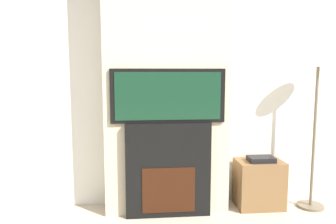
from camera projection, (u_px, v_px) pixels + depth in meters
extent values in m
cube|color=silver|center=(165.00, 77.00, 3.41)|extent=(6.00, 0.06, 2.70)
cube|color=beige|center=(166.00, 77.00, 3.22)|extent=(1.22, 0.32, 2.70)
cube|color=black|center=(168.00, 169.00, 3.17)|extent=(0.82, 0.14, 0.92)
cube|color=#33160A|center=(169.00, 190.00, 3.12)|extent=(0.51, 0.01, 0.44)
cube|color=black|center=(168.00, 96.00, 3.08)|extent=(1.08, 0.06, 0.51)
cube|color=#143823|center=(168.00, 96.00, 3.05)|extent=(1.00, 0.01, 0.45)
cylinder|color=#726651|center=(310.00, 206.00, 3.41)|extent=(0.27, 0.27, 0.03)
cylinder|color=#726651|center=(314.00, 137.00, 3.32)|extent=(0.03, 0.03, 1.43)
cone|color=silver|center=(318.00, 62.00, 3.23)|extent=(0.29, 0.29, 0.10)
cube|color=brown|center=(259.00, 184.00, 3.39)|extent=(0.47, 0.33, 0.49)
cube|color=black|center=(261.00, 159.00, 3.33)|extent=(0.26, 0.18, 0.05)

